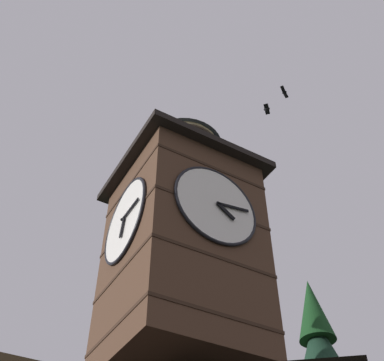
% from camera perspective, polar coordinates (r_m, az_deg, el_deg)
% --- Properties ---
extents(clock_tower, '(4.62, 4.62, 9.83)m').
position_cam_1_polar(clock_tower, '(16.20, -1.10, -6.72)').
color(clock_tower, '#4C3323').
rests_on(clock_tower, building_main).
extents(flying_bird_high, '(0.70, 0.52, 0.12)m').
position_cam_1_polar(flying_bird_high, '(23.87, 10.32, 9.69)').
color(flying_bird_high, black).
extents(flying_bird_low, '(0.56, 0.56, 0.16)m').
position_cam_1_polar(flying_bird_low, '(23.08, 8.38, 7.94)').
color(flying_bird_low, black).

